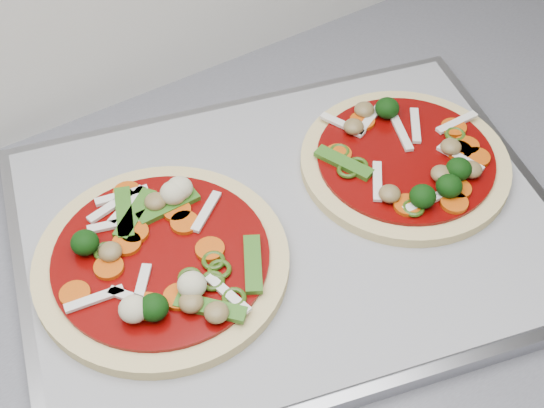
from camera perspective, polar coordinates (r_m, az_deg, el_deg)
baking_tray at (r=0.69m, az=1.27°, el=-1.92°), size 0.55×0.46×0.02m
parchment at (r=0.68m, az=1.28°, el=-1.44°), size 0.53×0.43×0.00m
pizza_left at (r=0.65m, az=-8.35°, el=-4.14°), size 0.27×0.27×0.04m
pizza_right at (r=0.73m, az=10.13°, el=3.20°), size 0.26×0.26×0.03m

